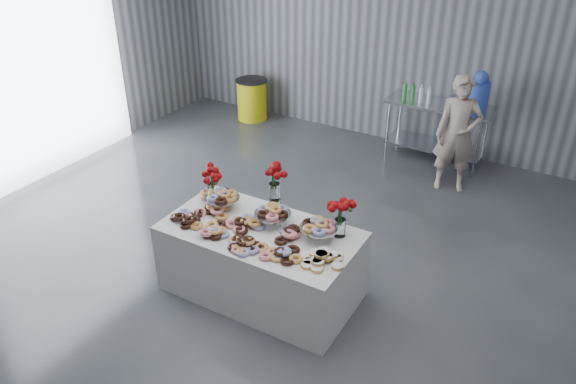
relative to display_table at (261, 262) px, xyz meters
name	(u,v)px	position (x,y,z in m)	size (l,w,h in m)	color
ground	(240,303)	(-0.09, -0.27, -0.38)	(9.00, 9.00, 0.00)	#33353A
room_walls	(202,31)	(-0.37, -0.20, 2.26)	(8.04, 9.04, 4.02)	gray
display_table	(261,262)	(0.00, 0.00, 0.00)	(1.90, 1.00, 0.75)	white
prep_table	(437,122)	(0.54, 3.83, 0.24)	(1.50, 0.60, 0.90)	silver
donut_mounds	(257,229)	(0.00, -0.05, 0.42)	(1.80, 0.80, 0.09)	tan
cake_stand_left	(222,196)	(-0.55, 0.14, 0.52)	(0.36, 0.36, 0.17)	silver
cake_stand_mid	(273,212)	(0.05, 0.15, 0.52)	(0.36, 0.36, 0.17)	silver
cake_stand_right	(319,226)	(0.55, 0.16, 0.52)	(0.36, 0.36, 0.17)	silver
danish_pile	(323,257)	(0.75, -0.14, 0.43)	(0.48, 0.48, 0.11)	white
bouquet_left	(211,174)	(-0.75, 0.24, 0.67)	(0.26, 0.26, 0.42)	white
bouquet_right	(341,209)	(0.70, 0.31, 0.67)	(0.26, 0.26, 0.42)	white
bouquet_center	(274,179)	(-0.05, 0.35, 0.75)	(0.26, 0.26, 0.57)	silver
water_jug	(479,93)	(1.04, 3.83, 0.77)	(0.28, 0.28, 0.55)	#4568EC
drink_bottles	(417,92)	(0.22, 3.73, 0.66)	(0.54, 0.08, 0.27)	#268C33
person	(457,134)	(1.00, 3.15, 0.41)	(0.57, 0.38, 1.57)	#CC8C93
trash_barrel	(252,99)	(-2.69, 3.83, -0.02)	(0.54, 0.54, 0.70)	yellow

